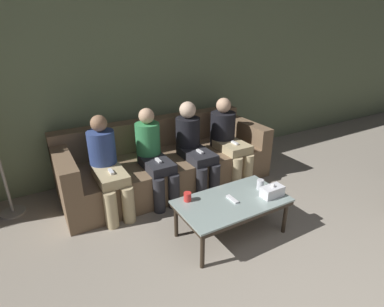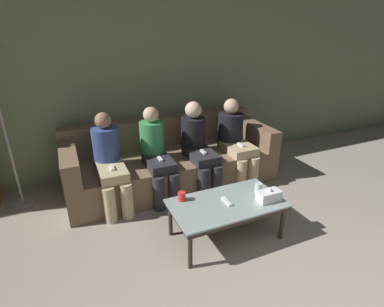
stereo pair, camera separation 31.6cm
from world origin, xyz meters
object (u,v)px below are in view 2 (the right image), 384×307
(seated_person_mid_left, at_px, (156,152))
(seated_person_mid_right, at_px, (198,145))
(seated_person_right_end, at_px, (234,138))
(seated_person_left_end, at_px, (109,160))
(couch, at_px, (171,161))
(tissue_box, at_px, (269,196))
(game_remote, at_px, (227,201))
(cup_near_right, at_px, (258,188))
(cup_near_left, at_px, (182,196))
(standing_lamp, at_px, (1,109))
(coffee_table, at_px, (227,206))

(seated_person_mid_left, xyz_separation_m, seated_person_mid_right, (0.53, 0.00, 0.01))
(seated_person_right_end, bearing_deg, seated_person_mid_right, -178.23)
(seated_person_left_end, xyz_separation_m, seated_person_mid_right, (1.07, 0.01, 0.01))
(couch, relative_size, seated_person_right_end, 2.47)
(tissue_box, xyz_separation_m, seated_person_mid_left, (-0.72, 1.18, 0.11))
(game_remote, bearing_deg, seated_person_left_end, 130.16)
(couch, height_order, seated_person_right_end, seated_person_right_end)
(couch, distance_m, cup_near_right, 1.35)
(cup_near_right, relative_size, tissue_box, 0.46)
(cup_near_right, relative_size, seated_person_left_end, 0.10)
(cup_near_left, relative_size, seated_person_left_end, 0.08)
(couch, relative_size, standing_lamp, 1.43)
(seated_person_left_end, bearing_deg, couch, 17.16)
(coffee_table, height_order, game_remote, game_remote)
(couch, xyz_separation_m, seated_person_mid_right, (0.27, -0.24, 0.28))
(seated_person_mid_left, bearing_deg, cup_near_right, -54.75)
(cup_near_left, distance_m, tissue_box, 0.82)
(cup_near_right, relative_size, game_remote, 0.68)
(couch, height_order, standing_lamp, standing_lamp)
(cup_near_left, bearing_deg, standing_lamp, 138.84)
(couch, height_order, tissue_box, couch)
(coffee_table, xyz_separation_m, standing_lamp, (-1.84, 1.49, 0.77))
(cup_near_right, distance_m, seated_person_right_end, 1.10)
(couch, height_order, seated_person_mid_right, seated_person_mid_right)
(cup_near_left, bearing_deg, seated_person_mid_left, 88.59)
(tissue_box, bearing_deg, seated_person_mid_right, 99.16)
(coffee_table, xyz_separation_m, game_remote, (-0.00, -0.00, 0.05))
(couch, xyz_separation_m, game_remote, (0.08, -1.29, 0.11))
(coffee_table, distance_m, seated_person_left_end, 1.38)
(couch, xyz_separation_m, seated_person_mid_left, (-0.27, -0.24, 0.26))
(tissue_box, height_order, standing_lamp, standing_lamp)
(coffee_table, height_order, seated_person_right_end, seated_person_right_end)
(game_remote, relative_size, standing_lamp, 0.08)
(coffee_table, xyz_separation_m, seated_person_mid_left, (-0.35, 1.05, 0.20))
(seated_person_mid_right, bearing_deg, couch, 138.02)
(cup_near_right, bearing_deg, seated_person_left_end, 141.01)
(cup_near_right, xyz_separation_m, seated_person_right_end, (0.35, 1.04, 0.12))
(game_remote, bearing_deg, seated_person_mid_left, 108.39)
(standing_lamp, height_order, seated_person_mid_left, standing_lamp)
(cup_near_left, relative_size, cup_near_right, 0.84)
(tissue_box, bearing_deg, standing_lamp, 143.88)
(game_remote, distance_m, seated_person_right_end, 1.30)
(cup_near_left, xyz_separation_m, seated_person_left_end, (-0.51, 0.84, 0.11))
(coffee_table, xyz_separation_m, cup_near_right, (0.37, 0.03, 0.09))
(seated_person_left_end, xyz_separation_m, seated_person_mid_left, (0.53, 0.00, 0.00))
(tissue_box, height_order, game_remote, tissue_box)
(seated_person_right_end, bearing_deg, seated_person_left_end, -179.15)
(coffee_table, distance_m, standing_lamp, 2.49)
(coffee_table, bearing_deg, seated_person_left_end, 130.16)
(tissue_box, height_order, seated_person_mid_left, seated_person_mid_left)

